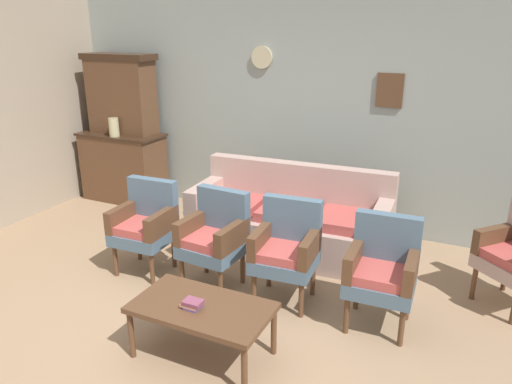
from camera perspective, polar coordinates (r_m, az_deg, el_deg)
ground_plane at (r=4.07m, az=-7.32°, el=-15.90°), size 7.68×7.68×0.00m
wall_back_with_decor at (r=5.79m, az=6.36°, el=9.35°), size 6.40×0.09×2.70m
side_cabinet at (r=6.92m, az=-15.20°, el=2.88°), size 1.16×0.55×0.93m
cabinet_upper_hutch at (r=6.79m, az=-15.49°, el=11.06°), size 0.99×0.38×1.03m
vase_on_cabinet at (r=6.63m, az=-16.29°, el=7.29°), size 0.13×0.13×0.24m
floral_couch at (r=5.21m, az=4.01°, el=-3.50°), size 2.12×0.91×0.90m
armchair_near_couch_end at (r=4.84m, az=-12.80°, el=-3.51°), size 0.54×0.51×0.90m
armchair_row_middle at (r=4.47m, az=-4.84°, el=-5.05°), size 0.55×0.53×0.90m
armchair_by_doorway at (r=4.24m, az=3.60°, el=-6.44°), size 0.56×0.53×0.90m
armchair_near_cabinet at (r=4.01m, az=14.57°, el=-8.60°), size 0.54×0.51×0.90m
coffee_table at (r=3.61m, az=-6.34°, el=-13.64°), size 1.00×0.56×0.42m
book_stack_on_table at (r=3.55m, az=-7.44°, el=-12.86°), size 0.15×0.11×0.06m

